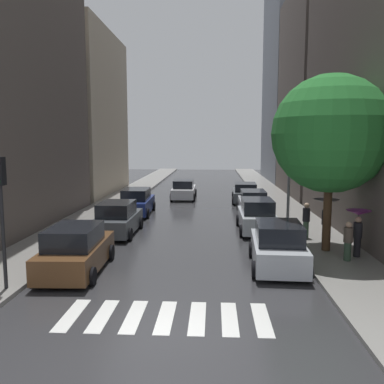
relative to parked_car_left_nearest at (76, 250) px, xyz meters
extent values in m
cube|color=#303032|center=(3.86, 19.15, -0.86)|extent=(28.00, 72.00, 0.04)
cube|color=gray|center=(-2.64, 19.15, -0.76)|extent=(3.00, 72.00, 0.15)
cube|color=gray|center=(10.36, 19.15, -0.76)|extent=(3.00, 72.00, 0.15)
cube|color=silver|center=(1.16, -3.80, -0.83)|extent=(0.45, 2.20, 0.01)
cube|color=silver|center=(2.06, -3.80, -0.83)|extent=(0.45, 2.20, 0.01)
cube|color=silver|center=(2.96, -3.80, -0.83)|extent=(0.45, 2.20, 0.01)
cube|color=silver|center=(3.86, -3.80, -0.83)|extent=(0.45, 2.20, 0.01)
cube|color=silver|center=(4.76, -3.80, -0.83)|extent=(0.45, 2.20, 0.01)
cube|color=silver|center=(5.66, -3.80, -0.83)|extent=(0.45, 2.20, 0.01)
cube|color=silver|center=(6.56, -3.80, -0.83)|extent=(0.45, 2.20, 0.01)
cube|color=#B2A38C|center=(-7.14, 22.62, 6.55)|extent=(6.00, 13.02, 14.77)
cube|color=#564C47|center=(14.86, 22.93, 8.30)|extent=(6.00, 12.41, 18.27)
cube|color=slate|center=(14.86, 36.41, 11.64)|extent=(6.00, 13.92, 24.96)
cube|color=brown|center=(0.00, 0.06, -0.21)|extent=(2.09, 4.63, 0.89)
cube|color=black|center=(0.01, -0.17, 0.60)|extent=(1.79, 2.57, 0.73)
cylinder|color=black|center=(-1.02, 1.53, -0.52)|extent=(0.24, 0.65, 0.64)
cylinder|color=black|center=(0.90, 1.60, -0.52)|extent=(0.24, 0.65, 0.64)
cylinder|color=black|center=(-0.91, -1.48, -0.52)|extent=(0.24, 0.65, 0.64)
cylinder|color=black|center=(1.02, -1.40, -0.52)|extent=(0.24, 0.65, 0.64)
cube|color=#474C51|center=(0.09, 6.32, -0.23)|extent=(1.91, 4.38, 0.86)
cube|color=black|center=(0.09, 6.10, 0.56)|extent=(1.67, 2.41, 0.71)
cylinder|color=black|center=(-0.83, 7.77, -0.52)|extent=(0.23, 0.64, 0.64)
cylinder|color=black|center=(1.04, 7.75, -0.52)|extent=(0.23, 0.64, 0.64)
cylinder|color=black|center=(-0.86, 4.89, -0.52)|extent=(0.23, 0.64, 0.64)
cylinder|color=black|center=(1.02, 4.87, -0.52)|extent=(0.23, 0.64, 0.64)
cube|color=navy|center=(-0.01, 12.24, -0.23)|extent=(1.91, 4.58, 0.87)
cube|color=black|center=(-0.01, 12.01, 0.56)|extent=(1.66, 2.53, 0.71)
cylinder|color=black|center=(-0.96, 13.73, -0.52)|extent=(0.23, 0.64, 0.64)
cylinder|color=black|center=(0.89, 13.75, -0.52)|extent=(0.23, 0.64, 0.64)
cylinder|color=black|center=(-0.91, 10.72, -0.52)|extent=(0.23, 0.64, 0.64)
cylinder|color=black|center=(0.93, 10.75, -0.52)|extent=(0.23, 0.64, 0.64)
cube|color=#B2B7BF|center=(7.73, 0.97, -0.21)|extent=(2.11, 4.27, 0.90)
cube|color=black|center=(7.72, 0.76, 0.61)|extent=(1.79, 2.38, 0.74)
cylinder|color=black|center=(6.84, 2.39, -0.52)|extent=(0.25, 0.65, 0.64)
cylinder|color=black|center=(8.75, 2.30, -0.52)|extent=(0.25, 0.65, 0.64)
cylinder|color=black|center=(6.71, -0.36, -0.52)|extent=(0.25, 0.65, 0.64)
cylinder|color=black|center=(8.62, -0.45, -0.52)|extent=(0.25, 0.65, 0.64)
cube|color=#B2B7BF|center=(7.57, 7.40, -0.21)|extent=(1.86, 4.29, 0.90)
cube|color=black|center=(7.57, 7.18, 0.61)|extent=(1.63, 2.36, 0.74)
cylinder|color=black|center=(6.65, 8.80, -0.52)|extent=(0.22, 0.64, 0.64)
cylinder|color=black|center=(8.48, 8.81, -0.52)|extent=(0.22, 0.64, 0.64)
cylinder|color=black|center=(6.66, 5.98, -0.52)|extent=(0.22, 0.64, 0.64)
cylinder|color=black|center=(8.49, 5.99, -0.52)|extent=(0.22, 0.64, 0.64)
cube|color=#B2B7BF|center=(7.85, 12.67, -0.26)|extent=(1.79, 4.40, 0.80)
cube|color=black|center=(7.85, 12.45, 0.47)|extent=(1.58, 2.42, 0.66)
cylinder|color=black|center=(6.97, 14.12, -0.52)|extent=(0.22, 0.64, 0.64)
cylinder|color=black|center=(8.75, 14.12, -0.52)|extent=(0.22, 0.64, 0.64)
cylinder|color=black|center=(6.96, 11.23, -0.52)|extent=(0.22, 0.64, 0.64)
cylinder|color=black|center=(8.74, 11.22, -0.52)|extent=(0.22, 0.64, 0.64)
cube|color=#474C51|center=(7.76, 18.16, -0.28)|extent=(2.09, 4.54, 0.76)
cube|color=black|center=(7.75, 17.94, 0.41)|extent=(1.78, 2.52, 0.62)
cylinder|color=black|center=(6.86, 19.67, -0.52)|extent=(0.25, 0.65, 0.64)
cylinder|color=black|center=(8.78, 19.60, -0.52)|extent=(0.25, 0.65, 0.64)
cylinder|color=black|center=(6.74, 16.73, -0.52)|extent=(0.25, 0.65, 0.64)
cylinder|color=black|center=(8.66, 16.65, -0.52)|extent=(0.25, 0.65, 0.64)
cube|color=silver|center=(2.63, 19.82, -0.26)|extent=(1.86, 4.61, 0.80)
cube|color=black|center=(2.63, 19.59, 0.46)|extent=(1.63, 2.54, 0.65)
cylinder|color=black|center=(1.70, 21.34, -0.52)|extent=(0.22, 0.64, 0.64)
cylinder|color=black|center=(3.55, 21.35, -0.52)|extent=(0.22, 0.64, 0.64)
cylinder|color=black|center=(1.70, 18.30, -0.52)|extent=(0.22, 0.64, 0.64)
cylinder|color=black|center=(3.55, 18.31, -0.52)|extent=(0.22, 0.64, 0.64)
cylinder|color=black|center=(11.17, 2.12, -0.28)|extent=(0.28, 0.28, 0.81)
cylinder|color=black|center=(11.17, 2.12, 0.44)|extent=(0.36, 0.36, 0.64)
sphere|color=tan|center=(11.17, 2.12, 0.89)|extent=(0.25, 0.25, 0.25)
cone|color=#8C1E8C|center=(11.17, 2.12, 1.18)|extent=(1.01, 1.01, 0.20)
cylinder|color=#333338|center=(11.17, 2.12, 0.81)|extent=(0.02, 0.02, 0.74)
cylinder|color=black|center=(10.49, 4.48, -0.26)|extent=(0.28, 0.28, 0.86)
cylinder|color=black|center=(10.49, 4.48, 0.52)|extent=(0.36, 0.36, 0.68)
sphere|color=tan|center=(10.49, 4.48, 0.99)|extent=(0.27, 0.27, 0.27)
cone|color=black|center=(10.49, 4.48, 1.29)|extent=(1.19, 1.19, 0.20)
cylinder|color=#333338|center=(10.49, 4.48, 0.90)|extent=(0.02, 0.02, 0.77)
cylinder|color=#38513D|center=(9.79, 5.36, -0.27)|extent=(0.28, 0.28, 0.84)
cylinder|color=black|center=(9.79, 5.36, 0.48)|extent=(0.36, 0.36, 0.66)
sphere|color=tan|center=(9.79, 5.36, 0.94)|extent=(0.26, 0.26, 0.26)
cylinder|color=#38513D|center=(10.60, 1.52, -0.31)|extent=(0.28, 0.28, 0.76)
cylinder|color=brown|center=(10.60, 1.52, 0.37)|extent=(0.36, 0.36, 0.60)
sphere|color=tan|center=(10.60, 1.52, 0.79)|extent=(0.24, 0.24, 0.24)
cylinder|color=#513823|center=(10.17, 3.08, 0.79)|extent=(0.36, 0.36, 2.95)
sphere|color=#27752F|center=(10.17, 3.08, 4.41)|extent=(5.05, 5.05, 5.05)
cylinder|color=black|center=(-1.59, -2.22, 1.01)|extent=(0.12, 0.12, 3.40)
cylinder|color=#595B60|center=(9.41, 8.22, 2.62)|extent=(0.16, 0.16, 6.61)
ellipsoid|color=beige|center=(9.41, 8.22, 6.07)|extent=(0.60, 0.28, 0.24)
camera|label=1|loc=(5.19, -14.62, 4.12)|focal=37.79mm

